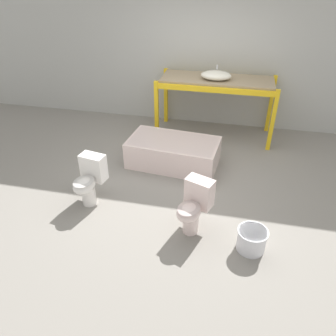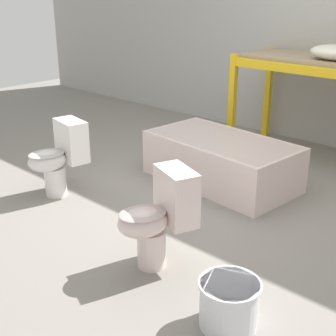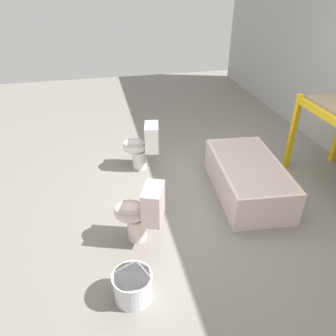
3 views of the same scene
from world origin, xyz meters
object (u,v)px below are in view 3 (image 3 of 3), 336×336
toilet_far (141,212)px  bucket_white (133,286)px  toilet_near (143,145)px  bathtub_main (248,176)px

toilet_far → bucket_white: size_ratio=1.91×
toilet_near → bucket_white: toilet_near is taller
bathtub_main → toilet_far: toilet_far is taller
bathtub_main → toilet_near: 1.55m
bathtub_main → toilet_far: bearing=-63.9°
bathtub_main → toilet_far: size_ratio=2.22×
bathtub_main → toilet_far: 1.59m
toilet_far → bucket_white: bearing=6.0°
bucket_white → toilet_near: bearing=168.5°
toilet_near → bucket_white: (2.24, -0.46, -0.23)m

